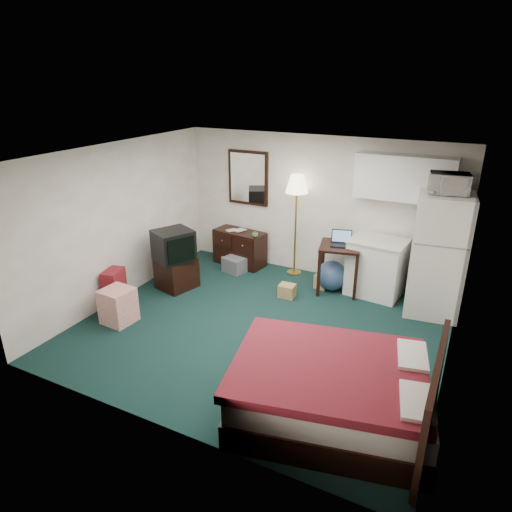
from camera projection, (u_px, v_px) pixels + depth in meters
The scene contains 25 objects.
floor at pixel (260, 328), 6.65m from camera, with size 5.00×4.50×0.01m, color black.
ceiling at pixel (261, 155), 5.71m from camera, with size 5.00×4.50×0.01m, color beige.
walls at pixel (261, 248), 6.18m from camera, with size 5.01×4.51×2.50m.
mirror at pixel (248, 178), 8.43m from camera, with size 0.80×0.06×1.00m, color white, non-canonical shape.
upper_cabinets at pixel (404, 178), 7.04m from camera, with size 1.50×0.35×0.70m, color white, non-canonical shape.
headboard at pixel (432, 402), 4.33m from camera, with size 0.06×1.56×1.00m, color black, non-canonical shape.
dresser at pixel (240, 248), 8.75m from camera, with size 0.98×0.45×0.67m, color black, non-canonical shape.
floor_lamp at pixel (296, 226), 8.13m from camera, with size 0.40×0.40×1.84m, color gold, non-canonical shape.
desk at pixel (339, 268), 7.64m from camera, with size 0.65×0.65×0.83m, color black, non-canonical shape.
exercise_ball at pixel (332, 276), 7.74m from camera, with size 0.51×0.51×0.51m, color navy.
kitchen_counter at pixel (376, 268), 7.52m from camera, with size 0.85×0.65×0.93m, color white, non-canonical shape.
fridge at pixel (438, 255), 6.78m from camera, with size 0.77×0.77×1.87m, color silver, non-canonical shape.
bed at pixel (331, 392), 4.82m from camera, with size 2.00×1.56×0.64m, color #570A10, non-canonical shape.
tv_stand at pixel (177, 273), 7.82m from camera, with size 0.53×0.58×0.53m, color black, non-canonical shape.
suitcase at pixel (115, 288), 7.17m from camera, with size 0.24×0.38×0.62m, color maroon, non-canonical shape.
retail_box at pixel (118, 306), 6.72m from camera, with size 0.42×0.42×0.53m, color white, non-canonical shape.
file_bin at pixel (234, 265), 8.48m from camera, with size 0.39×0.30×0.28m, color slate, non-canonical shape.
cardboard_box_a at pixel (287, 291), 7.53m from camera, with size 0.26×0.22×0.22m, color #A78747, non-canonical shape.
cardboard_box_b at pixel (322, 281), 7.86m from camera, with size 0.21×0.25×0.25m, color #A78747, non-canonical shape.
laptop at pixel (341, 239), 7.43m from camera, with size 0.33×0.27×0.23m, color black, non-canonical shape.
crt_tv at pixel (173, 245), 7.58m from camera, with size 0.56×0.60×0.51m, color black, non-canonical shape.
microwave at pixel (449, 181), 6.37m from camera, with size 0.53×0.29×0.36m, color silver.
book_a at pixel (229, 225), 8.67m from camera, with size 0.15×0.02×0.20m, color #A78747.
book_b at pixel (237, 224), 8.67m from camera, with size 0.17×0.02×0.23m, color #A78747.
mug at pixel (255, 234), 8.30m from camera, with size 0.11×0.09×0.11m, color #548940.
Camera 1 is at (2.53, -5.19, 3.46)m, focal length 32.00 mm.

